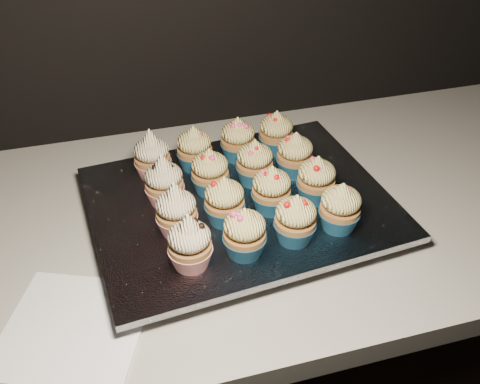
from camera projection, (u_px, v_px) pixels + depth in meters
The scene contains 20 objects.
worktop at pixel (132, 236), 0.89m from camera, with size 2.44×0.64×0.04m, color beige.
napkin at pixel (74, 328), 0.71m from camera, with size 0.18×0.18×0.00m, color white.
baking_tray at pixel (240, 210), 0.90m from camera, with size 0.44×0.34×0.02m, color black.
foil_lining at pixel (240, 203), 0.89m from camera, with size 0.48×0.37×0.01m, color silver.
cupcake_0 at pixel (190, 243), 0.74m from camera, with size 0.06×0.06×0.10m.
cupcake_1 at pixel (245, 233), 0.76m from camera, with size 0.06×0.06×0.08m.
cupcake_2 at pixel (295, 220), 0.78m from camera, with size 0.06×0.06×0.08m.
cupcake_3 at pixel (340, 208), 0.80m from camera, with size 0.06×0.06×0.08m.
cupcake_4 at pixel (176, 211), 0.80m from camera, with size 0.06×0.06×0.10m.
cupcake_5 at pixel (225, 201), 0.82m from camera, with size 0.06×0.06×0.08m.
cupcake_6 at pixel (271, 190), 0.84m from camera, with size 0.06×0.06×0.08m.
cupcake_7 at pixel (316, 180), 0.86m from camera, with size 0.06×0.06×0.08m.
cupcake_8 at pixel (164, 182), 0.85m from camera, with size 0.06×0.06×0.10m.
cupcake_9 at pixel (210, 172), 0.88m from camera, with size 0.06×0.06×0.08m.
cupcake_10 at pixel (255, 163), 0.90m from camera, with size 0.06×0.06×0.08m.
cupcake_11 at pixel (295, 155), 0.92m from camera, with size 0.06×0.06×0.08m.
cupcake_12 at pixel (152, 156), 0.91m from camera, with size 0.06×0.06×0.10m.
cupcake_13 at pixel (195, 149), 0.93m from camera, with size 0.06×0.06×0.08m.
cupcake_14 at pixel (238, 140), 0.96m from camera, with size 0.06×0.06×0.08m.
cupcake_15 at pixel (276, 133), 0.98m from camera, with size 0.06×0.06×0.08m.
Camera 1 is at (-0.00, 1.01, 1.48)m, focal length 40.00 mm.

